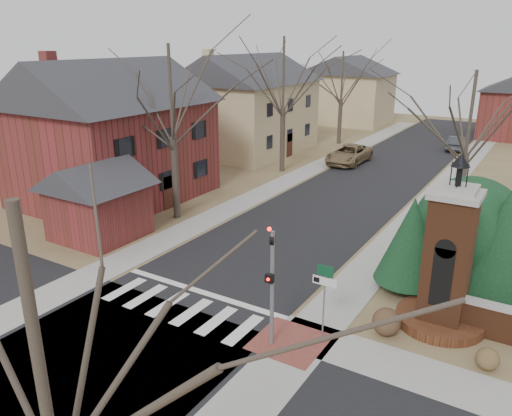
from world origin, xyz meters
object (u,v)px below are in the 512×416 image
Objects in this scene: sign_post at (324,287)px; brick_gate_monument at (446,271)px; traffic_signal_pole at (272,277)px; distant_car at (457,143)px; pickup_truck at (349,154)px.

sign_post is 4.55m from brick_gate_monument.
distant_car is (-0.90, 37.25, -1.92)m from traffic_signal_pole.
pickup_truck is 1.38× the size of distant_car.
sign_post is 26.91m from pickup_truck.
sign_post is at bearing -138.58° from brick_gate_monument.
brick_gate_monument reaches higher than distant_car.
sign_post is at bearing 92.77° from distant_car.
sign_post is at bearing -69.77° from pickup_truck.
brick_gate_monument is (3.41, 3.01, 0.22)m from sign_post.
brick_gate_monument reaches higher than pickup_truck.
brick_gate_monument is at bearing -60.27° from pickup_truck.
brick_gate_monument is 25.58m from pickup_truck.
pickup_truck is at bearing 119.05° from brick_gate_monument.
sign_post is (1.29, 1.41, -0.64)m from traffic_signal_pole.
pickup_truck is at bearing 56.33° from distant_car.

